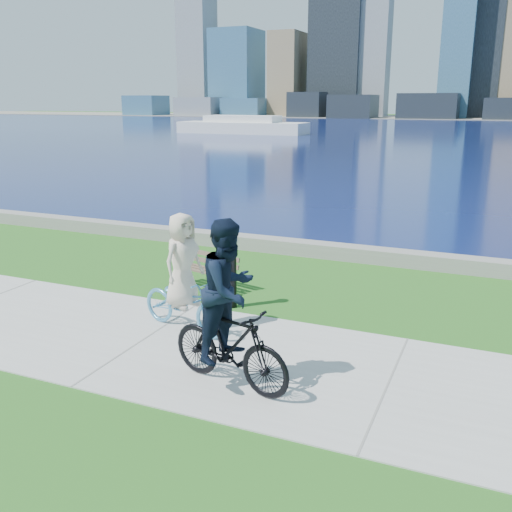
{
  "coord_description": "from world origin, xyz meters",
  "views": [
    {
      "loc": [
        1.15,
        -7.26,
        3.83
      ],
      "look_at": [
        -2.8,
        1.9,
        1.1
      ],
      "focal_mm": 40.0,
      "sensor_mm": 36.0,
      "label": 1
    }
  ],
  "objects_px": {
    "park_bench": "(208,268)",
    "bollard_lamp": "(232,266)",
    "cyclist_man": "(229,319)",
    "cyclist_woman": "(184,288)"
  },
  "relations": [
    {
      "from": "bollard_lamp",
      "to": "cyclist_man",
      "type": "height_order",
      "value": "cyclist_man"
    },
    {
      "from": "park_bench",
      "to": "bollard_lamp",
      "type": "xyz_separation_m",
      "value": [
        0.97,
        -0.85,
        0.37
      ]
    },
    {
      "from": "cyclist_woman",
      "to": "bollard_lamp",
      "type": "bearing_deg",
      "value": 3.93
    },
    {
      "from": "cyclist_woman",
      "to": "cyclist_man",
      "type": "bearing_deg",
      "value": -118.9
    },
    {
      "from": "park_bench",
      "to": "bollard_lamp",
      "type": "relative_size",
      "value": 1.04
    },
    {
      "from": "cyclist_woman",
      "to": "cyclist_man",
      "type": "distance_m",
      "value": 2.18
    },
    {
      "from": "park_bench",
      "to": "cyclist_woman",
      "type": "height_order",
      "value": "cyclist_woman"
    },
    {
      "from": "park_bench",
      "to": "cyclist_woman",
      "type": "xyz_separation_m",
      "value": [
        0.72,
        -2.22,
        0.33
      ]
    },
    {
      "from": "bollard_lamp",
      "to": "cyclist_man",
      "type": "distance_m",
      "value": 3.15
    },
    {
      "from": "cyclist_woman",
      "to": "park_bench",
      "type": "bearing_deg",
      "value": 32.36
    }
  ]
}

